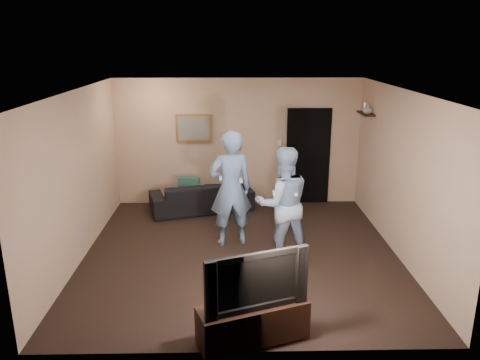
{
  "coord_description": "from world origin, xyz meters",
  "views": [
    {
      "loc": [
        -0.16,
        -6.91,
        3.31
      ],
      "look_at": [
        -0.01,
        0.3,
        1.15
      ],
      "focal_mm": 35.0,
      "sensor_mm": 36.0,
      "label": 1
    }
  ],
  "objects_px": {
    "tv_console": "(253,322)",
    "wii_player_right": "(283,204)",
    "television": "(253,277)",
    "sofa": "(202,196)",
    "wii_player_left": "(231,189)"
  },
  "relations": [
    {
      "from": "wii_player_right",
      "to": "sofa",
      "type": "bearing_deg",
      "value": 122.64
    },
    {
      "from": "tv_console",
      "to": "wii_player_right",
      "type": "height_order",
      "value": "wii_player_right"
    },
    {
      "from": "sofa",
      "to": "television",
      "type": "xyz_separation_m",
      "value": [
        0.82,
        -4.34,
        0.52
      ]
    },
    {
      "from": "sofa",
      "to": "wii_player_right",
      "type": "bearing_deg",
      "value": 106.65
    },
    {
      "from": "tv_console",
      "to": "wii_player_left",
      "type": "distance_m",
      "value": 2.82
    },
    {
      "from": "television",
      "to": "wii_player_left",
      "type": "relative_size",
      "value": 0.61
    },
    {
      "from": "wii_player_left",
      "to": "wii_player_right",
      "type": "bearing_deg",
      "value": -34.09
    },
    {
      "from": "television",
      "to": "wii_player_right",
      "type": "bearing_deg",
      "value": 55.61
    },
    {
      "from": "sofa",
      "to": "tv_console",
      "type": "relative_size",
      "value": 1.61
    },
    {
      "from": "tv_console",
      "to": "television",
      "type": "xyz_separation_m",
      "value": [
        -0.0,
        0.0,
        0.57
      ]
    },
    {
      "from": "television",
      "to": "wii_player_right",
      "type": "relative_size",
      "value": 0.66
    },
    {
      "from": "tv_console",
      "to": "television",
      "type": "height_order",
      "value": "television"
    },
    {
      "from": "tv_console",
      "to": "wii_player_right",
      "type": "relative_size",
      "value": 0.7
    },
    {
      "from": "wii_player_right",
      "to": "tv_console",
      "type": "bearing_deg",
      "value": -104.47
    },
    {
      "from": "tv_console",
      "to": "wii_player_left",
      "type": "relative_size",
      "value": 0.65
    }
  ]
}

